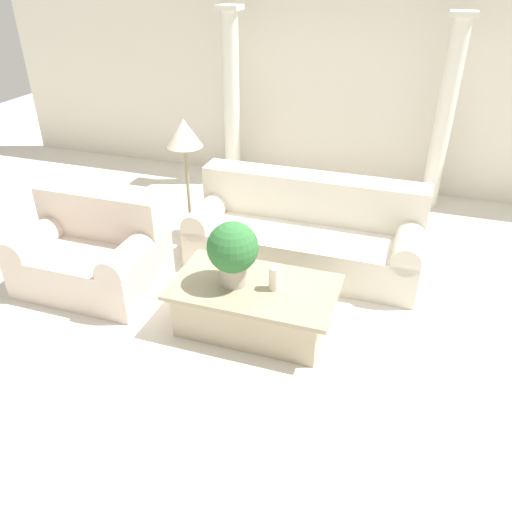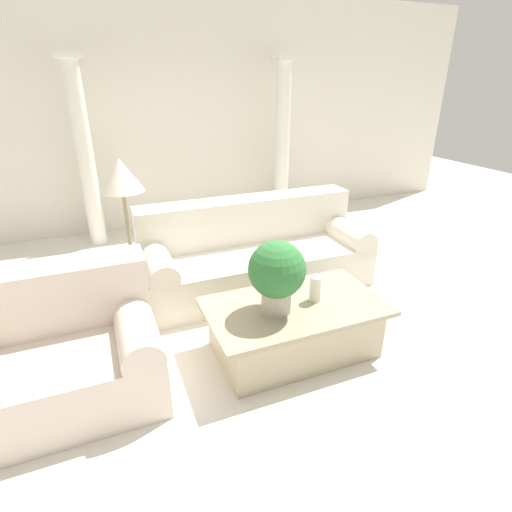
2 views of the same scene
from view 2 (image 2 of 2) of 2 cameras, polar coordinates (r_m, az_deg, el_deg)
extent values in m
plane|color=silver|center=(3.79, -0.15, -9.29)|extent=(16.00, 16.00, 0.00)
cube|color=silver|center=(6.16, -11.79, 19.15)|extent=(10.00, 0.06, 3.20)
cube|color=beige|center=(4.29, 0.21, -1.68)|extent=(2.38, 0.94, 0.43)
cube|color=beige|center=(4.38, -1.31, 5.29)|extent=(2.38, 0.33, 0.47)
cylinder|color=beige|center=(3.93, -14.03, -0.71)|extent=(0.28, 0.94, 0.28)
cylinder|color=beige|center=(4.66, 12.24, 3.42)|extent=(0.28, 0.94, 0.28)
cube|color=beige|center=(3.16, -25.91, -14.92)|extent=(1.32, 0.94, 0.43)
cube|color=beige|center=(3.19, -27.23, -5.14)|extent=(1.32, 0.33, 0.47)
cylinder|color=beige|center=(2.99, -16.87, -9.50)|extent=(0.28, 0.94, 0.28)
cube|color=tan|center=(3.34, 5.44, -10.43)|extent=(1.25, 0.72, 0.40)
cube|color=tan|center=(3.22, 5.60, -7.20)|extent=(1.42, 0.82, 0.04)
cylinder|color=#B2A893|center=(3.07, 2.91, -6.44)|extent=(0.23, 0.23, 0.17)
sphere|color=#2D6B33|center=(2.95, 3.01, -1.93)|extent=(0.43, 0.43, 0.43)
cylinder|color=silver|center=(3.23, 8.46, -4.62)|extent=(0.09, 0.09, 0.21)
cylinder|color=gray|center=(4.08, -16.30, -7.47)|extent=(0.24, 0.24, 0.03)
cylinder|color=gray|center=(3.81, -17.33, 0.26)|extent=(0.04, 0.04, 1.17)
cone|color=beige|center=(3.59, -18.77, 10.89)|extent=(0.37, 0.37, 0.28)
cylinder|color=silver|center=(5.63, -23.20, 12.65)|extent=(0.21, 0.21, 2.29)
cube|color=silver|center=(5.55, -25.35, 24.55)|extent=(0.30, 0.30, 0.06)
cylinder|color=silver|center=(6.24, 3.76, 15.45)|extent=(0.21, 0.21, 2.29)
cube|color=silver|center=(6.18, 4.09, 26.30)|extent=(0.30, 0.30, 0.06)
camera|label=1|loc=(2.73, 95.19, 14.91)|focal=35.00mm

